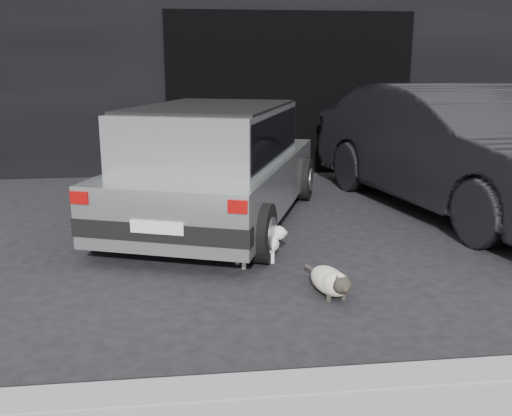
{
  "coord_description": "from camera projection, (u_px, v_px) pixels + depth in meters",
  "views": [
    {
      "loc": [
        -0.68,
        -5.32,
        1.79
      ],
      "look_at": [
        -0.08,
        -0.32,
        0.51
      ],
      "focal_mm": 40.0,
      "sensor_mm": 36.0,
      "label": 1
    }
  ],
  "objects": [
    {
      "name": "ground",
      "position": [
        260.0,
        250.0,
        5.64
      ],
      "size": [
        80.0,
        80.0,
        0.0
      ],
      "primitive_type": "plane",
      "color": "black",
      "rests_on": "ground"
    },
    {
      "name": "garage_opening",
      "position": [
        290.0,
        94.0,
        9.27
      ],
      "size": [
        4.0,
        0.1,
        2.6
      ],
      "primitive_type": "cube",
      "color": "black",
      "rests_on": "ground"
    },
    {
      "name": "second_car",
      "position": [
        458.0,
        149.0,
        6.99
      ],
      "size": [
        2.54,
        4.94,
        1.55
      ],
      "primitive_type": "imported",
      "rotation": [
        0.0,
        0.0,
        0.2
      ],
      "color": "black",
      "rests_on": "ground"
    },
    {
      "name": "cat_siamese",
      "position": [
        331.0,
        282.0,
        4.5
      ],
      "size": [
        0.32,
        0.74,
        0.26
      ],
      "rotation": [
        0.0,
        0.0,
        3.29
      ],
      "color": "beige",
      "rests_on": "ground"
    },
    {
      "name": "building_facade",
      "position": [
        272.0,
        25.0,
        10.91
      ],
      "size": [
        34.0,
        4.0,
        5.0
      ],
      "primitive_type": "cube",
      "color": "black",
      "rests_on": "ground"
    },
    {
      "name": "curb",
      "position": [
        492.0,
        378.0,
        3.24
      ],
      "size": [
        18.0,
        0.25,
        0.12
      ],
      "primitive_type": "cube",
      "color": "gray",
      "rests_on": "ground"
    },
    {
      "name": "cat_white",
      "position": [
        258.0,
        245.0,
        5.23
      ],
      "size": [
        0.69,
        0.42,
        0.35
      ],
      "rotation": [
        0.0,
        0.0,
        -1.19
      ],
      "color": "white",
      "rests_on": "ground"
    },
    {
      "name": "silver_hatchback",
      "position": [
        216.0,
        159.0,
        6.44
      ],
      "size": [
        2.8,
        4.0,
        1.35
      ],
      "rotation": [
        0.0,
        0.0,
        -0.35
      ],
      "color": "#A4A6A8",
      "rests_on": "ground"
    }
  ]
}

